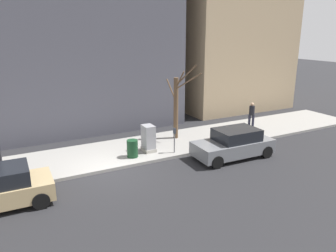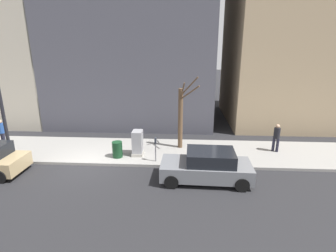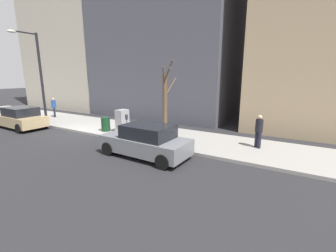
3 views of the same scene
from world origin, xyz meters
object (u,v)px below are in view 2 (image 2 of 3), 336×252
Objects in this scene: parked_car_grey at (207,166)px; office_block_center at (137,21)px; pedestrian_midblock at (2,131)px; pedestrian_near_meter at (277,136)px; utility_box at (138,143)px; parking_meter at (156,147)px; office_tower_left at (293,6)px; bare_tree at (181,116)px; trash_bin at (117,149)px.

office_block_center is at bearing 23.79° from parked_car_grey.
pedestrian_midblock is (3.49, 12.36, 0.35)m from parked_car_grey.
utility_box is at bearing 51.22° from pedestrian_near_meter.
pedestrian_midblock is (0.96, 8.65, 0.24)m from utility_box.
parking_meter is 16.01m from office_tower_left.
bare_tree is (3.82, 1.28, 1.42)m from parked_car_grey.
pedestrian_near_meter is (1.40, -9.11, 0.49)m from trash_bin.
office_block_center is at bearing -93.49° from pedestrian_midblock.
office_block_center reaches higher than parked_car_grey.
parking_meter is 0.94× the size of utility_box.
trash_bin is at bearing -177.15° from office_block_center.
bare_tree is 5.71m from pedestrian_near_meter.
pedestrian_midblock is at bearing 83.68° from utility_box.
office_block_center is at bearing 82.17° from office_tower_left.
parking_meter is at bearing -166.48° from office_block_center.
parking_meter is 0.08× the size of office_block_center.
trash_bin is 9.23m from pedestrian_near_meter.
utility_box is at bearing 128.90° from office_tower_left.
office_block_center is at bearing -0.58° from pedestrian_near_meter.
parking_meter is 0.81× the size of pedestrian_near_meter.
bare_tree is at bearing -145.67° from pedestrian_midblock.
pedestrian_near_meter is at bearing -134.73° from office_block_center.
utility_box is at bearing 57.27° from parked_car_grey.
parked_car_grey is at bearing 83.42° from pedestrian_near_meter.
pedestrian_midblock is 0.10× the size of office_block_center.
utility_box is at bearing 117.82° from bare_tree.
pedestrian_midblock is at bearing 91.68° from bare_tree.
bare_tree is 2.66× the size of pedestrian_near_meter.
parked_car_grey is 2.56× the size of pedestrian_midblock.
office_tower_left is at bearing -66.26° from pedestrian_near_meter.
office_block_center is (10.57, 1.63, 7.35)m from utility_box.
office_block_center reaches higher than utility_box.
trash_bin is 0.54× the size of pedestrian_near_meter.
bare_tree is 11.80m from office_block_center.
pedestrian_near_meter is at bearing -82.93° from utility_box.
office_block_center reaches higher than pedestrian_midblock.
parking_meter reaches higher than trash_bin.
parking_meter is at bearing 134.57° from office_tower_left.
pedestrian_midblock is at bearing 79.51° from parking_meter.
utility_box is 1.59× the size of trash_bin.
utility_box is 0.09× the size of office_block_center.
pedestrian_near_meter is (3.53, -4.32, 0.35)m from parked_car_grey.
pedestrian_near_meter is 15.35m from office_block_center.
pedestrian_midblock is at bearing 75.84° from parked_car_grey.
parked_car_grey is 0.23× the size of office_tower_left.
trash_bin is 0.54× the size of pedestrian_midblock.
utility_box is at bearing -153.67° from pedestrian_midblock.
office_tower_left is at bearing -51.10° from utility_box.
parked_car_grey is at bearing -124.36° from utility_box.
bare_tree is at bearing 131.56° from office_tower_left.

